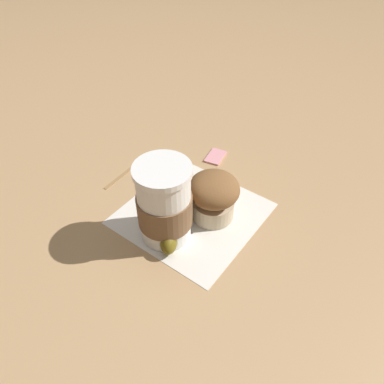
% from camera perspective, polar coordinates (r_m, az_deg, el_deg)
% --- Properties ---
extents(ground_plane, '(3.00, 3.00, 0.00)m').
position_cam_1_polar(ground_plane, '(0.66, 0.00, -3.32)').
color(ground_plane, tan).
extents(paper_napkin, '(0.26, 0.26, 0.00)m').
position_cam_1_polar(paper_napkin, '(0.66, 0.00, -3.28)').
color(paper_napkin, white).
rests_on(paper_napkin, ground_plane).
extents(coffee_cup, '(0.09, 0.09, 0.14)m').
position_cam_1_polar(coffee_cup, '(0.59, -4.22, -1.91)').
color(coffee_cup, white).
rests_on(coffee_cup, paper_napkin).
extents(muffin, '(0.09, 0.09, 0.09)m').
position_cam_1_polar(muffin, '(0.63, 3.29, -0.51)').
color(muffin, beige).
rests_on(muffin, paper_napkin).
extents(banana, '(0.19, 0.07, 0.04)m').
position_cam_1_polar(banana, '(0.64, -1.50, -2.81)').
color(banana, gold).
rests_on(banana, paper_napkin).
extents(sugar_packet, '(0.05, 0.03, 0.01)m').
position_cam_1_polar(sugar_packet, '(0.78, 3.60, 5.52)').
color(sugar_packet, pink).
rests_on(sugar_packet, ground_plane).
extents(wooden_stirrer, '(0.11, 0.02, 0.00)m').
position_cam_1_polar(wooden_stirrer, '(0.76, -10.26, 2.83)').
color(wooden_stirrer, '#9E7547').
rests_on(wooden_stirrer, ground_plane).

